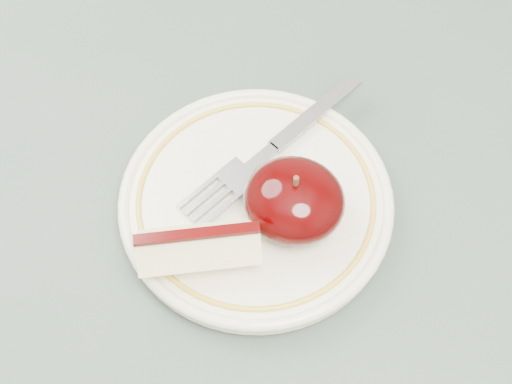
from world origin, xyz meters
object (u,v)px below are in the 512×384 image
(plate, at_px, (256,201))
(table, at_px, (169,220))
(fork, at_px, (273,148))
(apple_half, at_px, (294,200))

(plate, bearing_deg, table, 173.47)
(table, relative_size, fork, 5.18)
(table, xyz_separation_m, apple_half, (0.12, -0.01, 0.13))
(table, height_order, fork, fork)
(plate, distance_m, fork, 0.04)
(fork, bearing_deg, table, 137.65)
(apple_half, distance_m, fork, 0.06)
(table, xyz_separation_m, fork, (0.08, 0.03, 0.11))
(table, bearing_deg, fork, 21.88)
(apple_half, bearing_deg, plate, 172.05)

